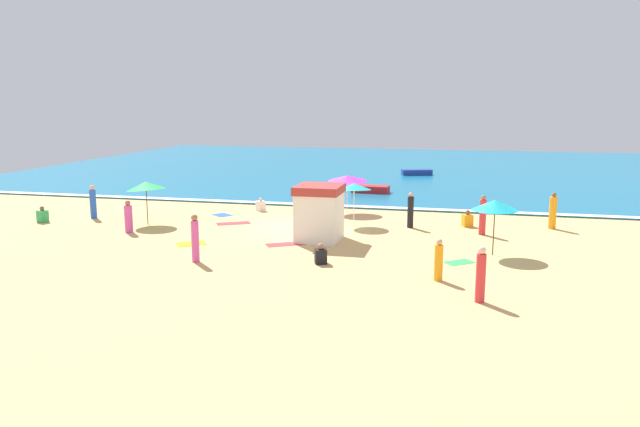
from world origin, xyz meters
TOP-DOWN VIEW (x-y plane):
  - ground_plane at (0.00, 0.00)m, footprint 60.00×60.00m
  - ocean_water at (0.00, 28.00)m, footprint 60.00×44.00m
  - wave_breaker_foam at (0.00, 6.30)m, footprint 57.00×0.70m
  - lifeguard_cabana at (2.42, -2.57)m, footprint 2.06×2.24m
  - beach_umbrella_0 at (2.33, 4.68)m, footprint 2.26×2.27m
  - beach_umbrella_1 at (-7.14, -1.05)m, footprint 2.80×2.79m
  - beach_umbrella_2 at (10.11, -3.53)m, footprint 2.61×2.61m
  - beach_umbrella_4 at (3.35, 1.22)m, footprint 2.22×2.23m
  - beachgoer_0 at (6.25, 1.26)m, footprint 0.44×0.44m
  - beachgoer_1 at (9.76, 0.42)m, footprint 0.40×0.40m
  - beachgoer_2 at (-12.84, -1.83)m, footprint 0.58×0.58m
  - beachgoer_3 at (9.48, -9.94)m, footprint 0.32×0.32m
  - beachgoer_4 at (13.22, 2.66)m, footprint 0.49×0.49m
  - beachgoer_5 at (3.42, -6.54)m, footprint 0.59×0.59m
  - beachgoer_6 at (-2.68, 4.04)m, footprint 0.61×0.61m
  - beachgoer_7 at (9.07, 2.24)m, footprint 0.61×0.61m
  - beachgoer_8 at (0.36, 1.96)m, footprint 0.56×0.56m
  - beachgoer_9 at (-10.85, -0.22)m, footprint 0.37×0.37m
  - beachgoer_10 at (-1.51, -7.44)m, footprint 0.40×0.40m
  - beachgoer_11 at (-7.04, -3.07)m, footprint 0.49×0.49m
  - beachgoer_12 at (8.07, -7.82)m, footprint 0.41×0.41m
  - beach_towel_0 at (-2.87, 0.18)m, footprint 1.89×1.51m
  - beach_towel_1 at (-4.37, 2.26)m, footprint 1.40×1.36m
  - beach_towel_2 at (1.13, -3.72)m, footprint 1.88×1.54m
  - beach_towel_3 at (8.77, -5.11)m, footprint 1.39×1.31m
  - beach_towel_4 at (-3.04, -4.63)m, footprint 1.57×1.51m
  - small_boat_0 at (4.86, 22.78)m, footprint 2.67×1.64m
  - small_boat_1 at (2.55, 12.04)m, footprint 2.59×1.24m

SIDE VIEW (x-z plane):
  - ground_plane at x=0.00m, z-range 0.00..0.00m
  - beach_towel_0 at x=-2.87m, z-range 0.00..0.01m
  - beach_towel_2 at x=1.13m, z-range 0.00..0.01m
  - beach_towel_3 at x=8.77m, z-range 0.00..0.01m
  - beach_towel_4 at x=-3.04m, z-range 0.00..0.01m
  - beach_towel_1 at x=-4.37m, z-range 0.00..0.01m
  - ocean_water at x=0.00m, z-range 0.00..0.10m
  - wave_breaker_foam at x=0.00m, z-range 0.10..0.11m
  - beachgoer_6 at x=-2.68m, z-range -0.07..0.71m
  - small_boat_0 at x=4.86m, z-range 0.10..0.56m
  - small_boat_1 at x=2.55m, z-range 0.10..0.57m
  - beachgoer_5 at x=3.42m, z-range -0.07..0.76m
  - beachgoer_7 at x=9.07m, z-range -0.08..0.78m
  - beachgoer_8 at x=0.36m, z-range -0.06..0.78m
  - beachgoer_2 at x=-12.84m, z-range -0.07..0.79m
  - beachgoer_12 at x=8.07m, z-range -0.04..1.50m
  - beachgoer_11 at x=-7.04m, z-range -0.06..1.54m
  - beachgoer_0 at x=6.25m, z-range -0.05..1.76m
  - beachgoer_4 at x=13.22m, z-range -0.06..1.78m
  - beachgoer_9 at x=-10.85m, z-range -0.04..1.79m
  - beachgoer_3 at x=9.48m, z-range -0.03..1.81m
  - beachgoer_1 at x=9.76m, z-range -0.05..1.87m
  - beachgoer_10 at x=-1.51m, z-range -0.02..1.92m
  - lifeguard_cabana at x=2.42m, z-range 0.03..2.60m
  - beach_umbrella_0 at x=2.33m, z-range 0.87..3.10m
  - beach_umbrella_4 at x=3.35m, z-range 0.88..3.14m
  - beach_umbrella_1 at x=-7.14m, z-range 0.85..3.21m
  - beach_umbrella_2 at x=10.11m, z-range 0.94..3.29m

